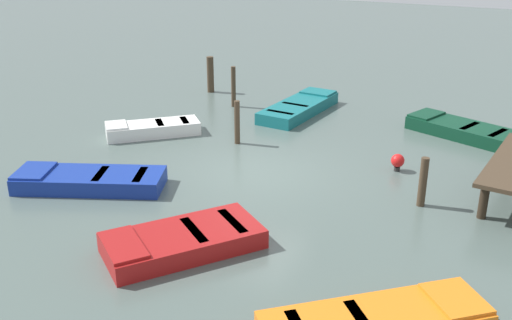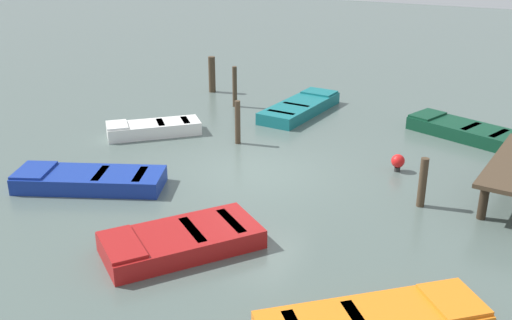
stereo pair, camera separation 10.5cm
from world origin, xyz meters
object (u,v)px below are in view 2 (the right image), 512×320
rowboat_blue (89,179)px  mooring_piling_mid_left (235,87)px  rowboat_white (153,128)px  rowboat_dark_green (462,130)px  mooring_piling_mid_right (238,122)px  rowboat_teal (300,107)px  mooring_piling_far_right (212,74)px  marker_buoy (398,161)px  mooring_piling_far_left (423,182)px  rowboat_red (181,240)px

rowboat_blue → mooring_piling_mid_left: 8.04m
rowboat_white → mooring_piling_mid_left: bearing=-144.7°
rowboat_dark_green → mooring_piling_mid_right: 7.07m
rowboat_teal → mooring_piling_mid_right: 3.82m
rowboat_dark_green → mooring_piling_mid_left: bearing=22.6°
mooring_piling_far_right → marker_buoy: mooring_piling_far_right is taller
rowboat_blue → mooring_piling_far_left: 8.16m
rowboat_red → mooring_piling_far_right: size_ratio=2.42×
rowboat_blue → mooring_piling_far_right: size_ratio=2.73×
marker_buoy → rowboat_red: bearing=-24.4°
mooring_piling_mid_left → marker_buoy: size_ratio=3.09×
rowboat_teal → mooring_piling_far_right: size_ratio=2.82×
rowboat_red → mooring_piling_far_left: mooring_piling_far_left is taller
rowboat_dark_green → rowboat_white: (4.42, -8.67, 0.00)m
rowboat_teal → mooring_piling_mid_left: size_ratio=2.69×
rowboat_blue → marker_buoy: 8.08m
mooring_piling_far_left → mooring_piling_far_right: bearing=-123.8°
mooring_piling_mid_left → rowboat_blue: bearing=2.5°
rowboat_teal → rowboat_white: size_ratio=1.45×
rowboat_teal → mooring_piling_far_left: 7.83m
mooring_piling_far_left → mooring_piling_mid_left: mooring_piling_mid_left is taller
mooring_piling_mid_right → rowboat_white: bearing=-78.5°
rowboat_red → rowboat_blue: 4.09m
mooring_piling_mid_left → rowboat_red: bearing=23.7°
marker_buoy → rowboat_white: bearing=-85.3°
rowboat_white → mooring_piling_mid_right: 2.86m
rowboat_red → rowboat_white: (-5.52, -4.86, 0.00)m
rowboat_red → mooring_piling_mid_left: 10.38m
rowboat_white → marker_buoy: marker_buoy is taller
mooring_piling_far_left → rowboat_red: bearing=-41.7°
mooring_piling_mid_left → mooring_piling_far_left: bearing=57.0°
rowboat_red → rowboat_dark_green: (-9.94, 3.81, -0.00)m
rowboat_dark_green → rowboat_white: size_ratio=1.28×
rowboat_red → marker_buoy: 6.75m
mooring_piling_far_left → marker_buoy: size_ratio=2.51×
rowboat_blue → mooring_piling_mid_right: bearing=-134.6°
rowboat_dark_green → mooring_piling_far_left: size_ratio=2.94×
rowboat_white → marker_buoy: bearing=140.1°
rowboat_blue → rowboat_dark_green: size_ratio=1.09×
rowboat_teal → rowboat_red: bearing=-166.3°
rowboat_teal → mooring_piling_mid_left: mooring_piling_mid_left is taller
rowboat_white → mooring_piling_far_right: 5.50m
mooring_piling_far_left → marker_buoy: bearing=-150.4°
rowboat_blue → rowboat_red: bearing=134.5°
rowboat_dark_green → rowboat_teal: bearing=20.4°
mooring_piling_far_left → rowboat_teal: bearing=-135.1°
rowboat_blue → mooring_piling_far_left: (-2.82, 7.65, 0.39)m
marker_buoy → mooring_piling_mid_right: bearing=-89.1°
rowboat_red → rowboat_teal: (-9.85, -1.69, -0.00)m
rowboat_blue → mooring_piling_mid_right: 4.92m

